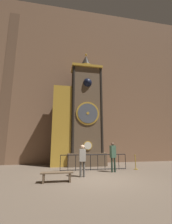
% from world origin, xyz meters
% --- Properties ---
extents(ground_plane, '(28.00, 28.00, 0.00)m').
position_xyz_m(ground_plane, '(0.00, 0.00, 0.00)').
color(ground_plane, brown).
extents(cathedral_back_wall, '(24.00, 0.32, 15.77)m').
position_xyz_m(cathedral_back_wall, '(-0.09, 6.22, 7.87)').
color(cathedral_back_wall, '#846047').
rests_on(cathedral_back_wall, ground_plane).
extents(clock_tower, '(4.24, 1.81, 9.76)m').
position_xyz_m(clock_tower, '(-0.28, 4.71, 4.01)').
color(clock_tower, brown).
rests_on(clock_tower, ground_plane).
extents(railing_fence, '(4.41, 0.05, 1.00)m').
position_xyz_m(railing_fence, '(0.35, 2.52, 0.55)').
color(railing_fence, black).
rests_on(railing_fence, ground_plane).
extents(visitor_near, '(0.34, 0.23, 1.64)m').
position_xyz_m(visitor_near, '(-0.73, 0.74, 0.99)').
color(visitor_near, '#58554F').
rests_on(visitor_near, ground_plane).
extents(visitor_far, '(0.39, 0.30, 1.76)m').
position_xyz_m(visitor_far, '(1.34, 1.68, 1.05)').
color(visitor_far, '#213427').
rests_on(visitor_far, ground_plane).
extents(stanchion_post, '(0.28, 0.28, 0.97)m').
position_xyz_m(stanchion_post, '(3.15, 2.30, 0.31)').
color(stanchion_post, '#B28E33').
rests_on(stanchion_post, ground_plane).
extents(visitor_bench, '(1.46, 0.40, 0.44)m').
position_xyz_m(visitor_bench, '(-2.03, -0.08, 0.32)').
color(visitor_bench, brown).
rests_on(visitor_bench, ground_plane).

